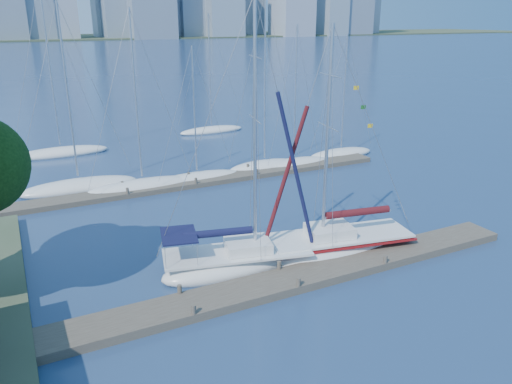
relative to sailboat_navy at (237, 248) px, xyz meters
name	(u,v)px	position (x,y,z in m)	size (l,w,h in m)	color
ground	(288,285)	(1.44, -2.58, -1.11)	(700.00, 700.00, 0.00)	navy
near_dock	(288,281)	(1.44, -2.58, -0.91)	(26.00, 2.00, 0.40)	#463E33
far_dock	(205,181)	(3.44, 13.42, -0.93)	(30.00, 1.80, 0.36)	#463E33
far_shore	(15,39)	(1.44, 317.42, -1.11)	(800.00, 100.00, 1.50)	#38472D
sailboat_navy	(237,248)	(0.00, 0.00, 0.00)	(8.21, 4.27, 13.42)	silver
sailboat_maroon	(339,235)	(5.64, -0.68, -0.17)	(8.63, 4.16, 12.21)	silver
bg_boat_0	(79,186)	(-5.29, 16.05, -0.84)	(8.71, 4.52, 13.30)	silver
bg_boat_1	(143,186)	(-1.11, 14.13, -0.86)	(8.47, 4.36, 12.84)	silver
bg_boat_2	(197,178)	(3.13, 14.24, -0.90)	(7.37, 4.29, 10.31)	silver
bg_boat_3	(265,166)	(9.19, 14.69, -0.83)	(6.42, 2.65, 14.16)	silver
bg_boat_4	(294,164)	(11.77, 14.31, -0.88)	(7.10, 4.50, 11.69)	silver
bg_boat_5	(341,154)	(17.24, 15.19, -0.88)	(6.56, 2.34, 10.87)	silver
bg_boat_6	(61,152)	(-5.32, 26.84, -0.83)	(8.57, 4.92, 15.17)	silver
bg_boat_7	(212,130)	(10.51, 29.70, -0.88)	(7.40, 4.39, 12.59)	silver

